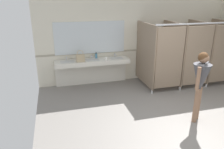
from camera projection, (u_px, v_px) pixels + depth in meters
ground_plane at (186, 124)px, 5.19m from camera, size 6.92×6.84×0.10m
wall_back at (139, 37)px, 7.57m from camera, size 6.92×0.12×2.95m
wall_back_tile_band at (139, 50)px, 7.66m from camera, size 6.92×0.01×0.06m
vanity_counter at (92, 66)px, 7.19m from camera, size 2.39×0.53×1.01m
mirror_panel at (90, 38)px, 7.06m from camera, size 2.29×0.02×1.03m
bathroom_stalls at (189, 52)px, 7.12m from camera, size 2.96×1.43×2.09m
person_standing at (201, 79)px, 4.93m from camera, size 0.56×0.56×1.67m
handbag at (80, 58)px, 6.77m from camera, size 0.26×0.11×0.37m
soap_dispenser at (96, 56)px, 7.19m from camera, size 0.07×0.07×0.19m
paper_cup at (106, 59)px, 7.02m from camera, size 0.07×0.07×0.08m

